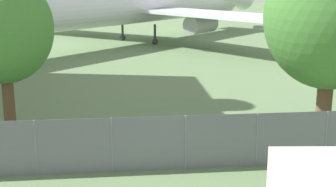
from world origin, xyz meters
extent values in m
cylinder|color=slate|center=(-2.55, 10.82, 0.98)|extent=(0.07, 0.07, 1.97)
cylinder|color=slate|center=(0.00, 10.82, 0.98)|extent=(0.07, 0.07, 1.97)
cylinder|color=slate|center=(2.55, 10.82, 0.98)|extent=(0.07, 0.07, 1.97)
cylinder|color=slate|center=(5.09, 10.82, 0.98)|extent=(0.07, 0.07, 1.97)
cylinder|color=slate|center=(7.64, 10.82, 0.98)|extent=(0.07, 0.07, 1.97)
cube|color=slate|center=(0.00, 10.82, 0.98)|extent=(56.00, 0.01, 1.97)
cylinder|color=silver|center=(1.03, 42.18, 3.85)|extent=(28.04, 28.15, 3.73)
cube|color=silver|center=(9.36, 36.42, 3.29)|extent=(13.80, 15.96, 0.30)
cylinder|color=#939399|center=(7.88, 38.38, 2.30)|extent=(3.55, 3.56, 1.68)
cube|color=silver|center=(-4.76, 50.48, 3.29)|extent=(15.99, 13.75, 0.30)
cylinder|color=#939399|center=(-2.81, 49.01, 2.30)|extent=(3.55, 3.56, 1.68)
cylinder|color=#2D2D33|center=(-7.23, 33.88, 0.99)|extent=(0.24, 0.24, 1.99)
cylinder|color=#2D2D33|center=(-7.23, 33.88, 0.28)|extent=(0.61, 0.61, 0.56)
cylinder|color=#2D2D33|center=(3.88, 41.88, 0.99)|extent=(0.24, 0.24, 1.99)
cylinder|color=#2D2D33|center=(3.88, 41.88, 0.28)|extent=(0.61, 0.61, 0.56)
cylinder|color=#2D2D33|center=(0.71, 45.03, 0.99)|extent=(0.24, 0.24, 1.99)
cylinder|color=#2D2D33|center=(0.71, 45.03, 0.28)|extent=(0.61, 0.61, 0.56)
cylinder|color=brown|center=(8.38, 12.76, 1.48)|extent=(0.61, 0.61, 2.96)
ellipsoid|color=#427A33|center=(8.38, 12.76, 5.13)|extent=(5.10, 5.10, 5.61)
cylinder|color=brown|center=(-4.09, 14.08, 1.51)|extent=(0.46, 0.46, 3.02)
ellipsoid|color=#427A33|center=(-4.09, 14.08, 4.67)|extent=(3.87, 3.87, 4.26)
camera|label=1|loc=(0.34, -4.39, 6.61)|focal=50.00mm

